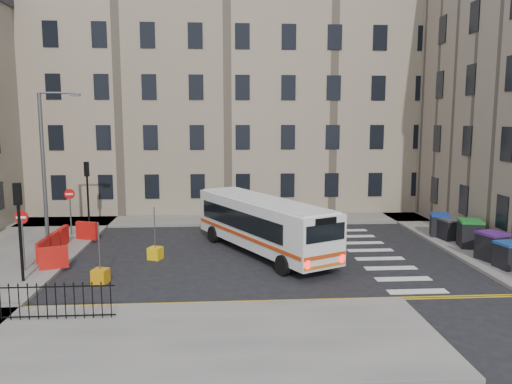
{
  "coord_description": "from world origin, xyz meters",
  "views": [
    {
      "loc": [
        -3.74,
        -24.57,
        6.73
      ],
      "look_at": [
        -1.93,
        1.46,
        3.0
      ],
      "focal_mm": 35.0,
      "sensor_mm": 36.0,
      "label": 1
    }
  ],
  "objects": [
    {
      "name": "roadworks_barriers",
      "position": [
        -11.84,
        0.5,
        0.65
      ],
      "size": [
        1.66,
        6.26,
        1.0
      ],
      "color": "red",
      "rests_on": "pavement_west"
    },
    {
      "name": "wheelie_bin_a",
      "position": [
        9.08,
        -3.65,
        0.75
      ],
      "size": [
        1.1,
        1.22,
        1.19
      ],
      "rotation": [
        0.0,
        0.0,
        0.16
      ],
      "color": "black",
      "rests_on": "pavement_east"
    },
    {
      "name": "pavement_sw",
      "position": [
        -7.0,
        -10.0,
        0.07
      ],
      "size": [
        20.0,
        6.0,
        0.15
      ],
      "primitive_type": "cube",
      "color": "slate",
      "rests_on": "ground"
    },
    {
      "name": "wheelie_bin_e",
      "position": [
        8.77,
        2.81,
        0.8
      ],
      "size": [
        1.32,
        1.42,
        1.29
      ],
      "rotation": [
        0.0,
        0.0,
        -0.3
      ],
      "color": "black",
      "rests_on": "pavement_east"
    },
    {
      "name": "bollard_chevron",
      "position": [
        -8.84,
        -4.05,
        0.3
      ],
      "size": [
        0.72,
        0.72,
        0.6
      ],
      "primitive_type": "cube",
      "rotation": [
        0.0,
        0.0,
        -0.23
      ],
      "color": "orange",
      "rests_on": "ground"
    },
    {
      "name": "wheelie_bin_b",
      "position": [
        9.07,
        -2.28,
        0.83
      ],
      "size": [
        1.38,
        1.48,
        1.34
      ],
      "rotation": [
        0.0,
        0.0,
        0.31
      ],
      "color": "black",
      "rests_on": "pavement_east"
    },
    {
      "name": "bollard_yellow",
      "position": [
        -7.02,
        -0.53,
        0.3
      ],
      "size": [
        0.79,
        0.79,
        0.6
      ],
      "primitive_type": "cube",
      "rotation": [
        0.0,
        0.0,
        -0.4
      ],
      "color": "#EBB60D",
      "rests_on": "ground"
    },
    {
      "name": "streetlamp",
      "position": [
        -13.0,
        2.0,
        4.34
      ],
      "size": [
        0.5,
        0.22,
        8.14
      ],
      "color": "#595B5E",
      "rests_on": "pavement_west"
    },
    {
      "name": "no_entry_south",
      "position": [
        -12.5,
        -2.5,
        2.08
      ],
      "size": [
        0.6,
        0.08,
        3.0
      ],
      "color": "#595B5E",
      "rests_on": "pavement_west"
    },
    {
      "name": "wheelie_bin_d",
      "position": [
        8.92,
        1.91,
        0.73
      ],
      "size": [
        1.08,
        1.19,
        1.16
      ],
      "rotation": [
        0.0,
        0.0,
        0.17
      ],
      "color": "black",
      "rests_on": "pavement_east"
    },
    {
      "name": "terrace_north",
      "position": [
        -7.0,
        15.5,
        8.62
      ],
      "size": [
        38.3,
        10.8,
        17.2
      ],
      "color": "gray",
      "rests_on": "ground"
    },
    {
      "name": "wheelie_bin_c",
      "position": [
        9.26,
        0.19,
        0.88
      ],
      "size": [
        1.41,
        1.54,
        1.44
      ],
      "rotation": [
        0.0,
        0.0,
        -0.23
      ],
      "color": "black",
      "rests_on": "pavement_east"
    },
    {
      "name": "traffic_light_nw",
      "position": [
        -12.0,
        6.5,
        2.87
      ],
      "size": [
        0.28,
        0.22,
        4.1
      ],
      "color": "black",
      "rests_on": "pavement_west"
    },
    {
      "name": "pavement_east",
      "position": [
        9.0,
        4.0,
        0.07
      ],
      "size": [
        2.4,
        26.0,
        0.15
      ],
      "primitive_type": "cube",
      "color": "slate",
      "rests_on": "ground"
    },
    {
      "name": "traffic_light_sw",
      "position": [
        -12.0,
        -4.0,
        2.87
      ],
      "size": [
        0.28,
        0.22,
        4.1
      ],
      "color": "black",
      "rests_on": "pavement_west"
    },
    {
      "name": "ground",
      "position": [
        0.0,
        0.0,
        0.0
      ],
      "size": [
        120.0,
        120.0,
        0.0
      ],
      "primitive_type": "plane",
      "color": "black",
      "rests_on": "ground"
    },
    {
      "name": "bus",
      "position": [
        -1.69,
        0.18,
        1.6
      ],
      "size": [
        6.61,
        10.08,
        2.76
      ],
      "rotation": [
        0.0,
        0.0,
        0.47
      ],
      "color": "silver",
      "rests_on": "ground"
    },
    {
      "name": "pavement_west",
      "position": [
        -14.0,
        1.0,
        0.07
      ],
      "size": [
        6.0,
        22.0,
        0.15
      ],
      "primitive_type": "cube",
      "color": "slate",
      "rests_on": "ground"
    },
    {
      "name": "no_entry_north",
      "position": [
        -12.5,
        4.5,
        2.08
      ],
      "size": [
        0.6,
        0.08,
        3.0
      ],
      "color": "#595B5E",
      "rests_on": "pavement_west"
    },
    {
      "name": "pavement_north",
      "position": [
        -6.0,
        8.6,
        0.07
      ],
      "size": [
        36.0,
        3.2,
        0.15
      ],
      "primitive_type": "cube",
      "color": "slate",
      "rests_on": "ground"
    }
  ]
}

